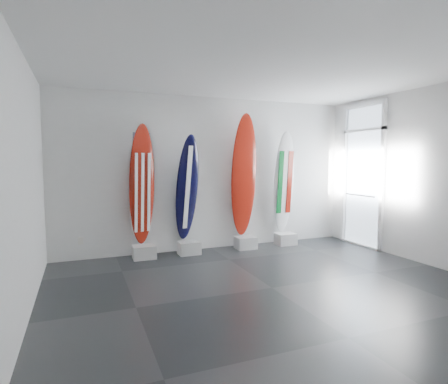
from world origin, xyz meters
name	(u,v)px	position (x,y,z in m)	size (l,w,h in m)	color
floor	(272,288)	(0.00, 0.00, 0.00)	(6.00, 6.00, 0.00)	black
ceiling	(274,66)	(0.00, 0.00, 3.00)	(6.00, 6.00, 0.00)	white
wall_back	(211,174)	(0.00, 2.50, 1.50)	(6.00, 6.00, 0.00)	silver
wall_front	(447,197)	(0.00, -2.50, 1.50)	(6.00, 6.00, 0.00)	silver
wall_left	(21,185)	(-3.00, 0.00, 1.50)	(5.00, 5.00, 0.00)	silver
wall_right	(432,176)	(3.00, 0.00, 1.50)	(5.00, 5.00, 0.00)	silver
display_block_usa	(144,252)	(-1.39, 2.18, 0.12)	(0.40, 0.30, 0.24)	silver
surfboard_usa	(142,185)	(-1.39, 2.28, 1.33)	(0.49, 0.08, 2.18)	maroon
display_block_navy	(189,248)	(-0.55, 2.18, 0.12)	(0.40, 0.30, 0.24)	silver
surfboard_navy	(187,188)	(-0.55, 2.28, 1.24)	(0.46, 0.08, 2.03)	black
display_block_swiss	(246,243)	(0.62, 2.18, 0.12)	(0.40, 0.30, 0.24)	silver
surfboard_swiss	(244,176)	(0.62, 2.28, 1.46)	(0.55, 0.08, 2.45)	maroon
display_block_italy	(286,239)	(1.55, 2.18, 0.12)	(0.40, 0.30, 0.24)	silver
surfboard_italy	(284,182)	(1.55, 2.28, 1.31)	(0.48, 0.08, 2.14)	white
wall_outlet	(81,241)	(-2.45, 2.48, 0.35)	(0.09, 0.02, 0.13)	silver
glass_door	(363,177)	(2.97, 1.55, 1.43)	(0.12, 1.16, 2.85)	white
balcony	(409,218)	(4.30, 1.55, 0.50)	(2.80, 2.20, 1.20)	slate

